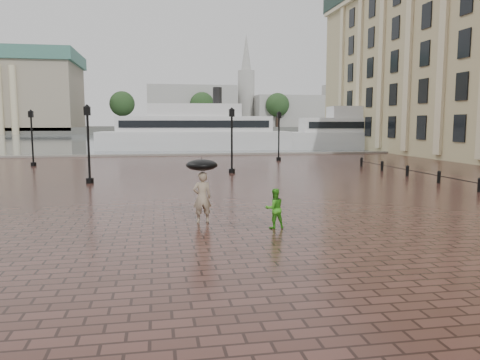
# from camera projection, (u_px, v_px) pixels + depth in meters

# --- Properties ---
(ground) EXTENTS (300.00, 300.00, 0.00)m
(ground) POSITION_uv_depth(u_px,v_px,m) (213.00, 212.00, 18.42)
(ground) COLOR #39201A
(ground) RESTS_ON ground
(harbour_water) EXTENTS (240.00, 240.00, 0.00)m
(harbour_water) POSITION_uv_depth(u_px,v_px,m) (166.00, 138.00, 108.32)
(harbour_water) COLOR #454E54
(harbour_water) RESTS_ON ground
(quay_edge) EXTENTS (80.00, 0.60, 0.30)m
(quay_edge) POSITION_uv_depth(u_px,v_px,m) (177.00, 156.00, 49.69)
(quay_edge) COLOR slate
(quay_edge) RESTS_ON ground
(far_shore) EXTENTS (300.00, 60.00, 2.00)m
(far_shore) POSITION_uv_depth(u_px,v_px,m) (162.00, 129.00, 174.65)
(far_shore) COLOR #4C4C47
(far_shore) RESTS_ON ground
(distant_skyline) EXTENTS (102.50, 22.00, 33.00)m
(distant_skyline) POSITION_uv_depth(u_px,v_px,m) (294.00, 106.00, 172.20)
(distant_skyline) COLOR #A19F99
(distant_skyline) RESTS_ON ground
(far_trees) EXTENTS (188.00, 8.00, 13.50)m
(far_trees) POSITION_uv_depth(u_px,v_px,m) (163.00, 104.00, 152.13)
(far_trees) COLOR #2D2119
(far_trees) RESTS_ON ground
(bollard_row) EXTENTS (0.22, 21.22, 0.73)m
(bollard_row) POSITION_uv_depth(u_px,v_px,m) (439.00, 176.00, 27.15)
(bollard_row) COLOR black
(bollard_row) RESTS_ON ground
(street_lamps) EXTENTS (21.44, 14.44, 4.40)m
(street_lamps) POSITION_uv_depth(u_px,v_px,m) (165.00, 138.00, 34.98)
(street_lamps) COLOR black
(street_lamps) RESTS_ON ground
(adult_pedestrian) EXTENTS (0.70, 0.50, 1.80)m
(adult_pedestrian) POSITION_uv_depth(u_px,v_px,m) (202.00, 197.00, 16.31)
(adult_pedestrian) COLOR gray
(adult_pedestrian) RESTS_ON ground
(child_pedestrian) EXTENTS (0.71, 0.58, 1.33)m
(child_pedestrian) POSITION_uv_depth(u_px,v_px,m) (274.00, 208.00, 15.50)
(child_pedestrian) COLOR #38971B
(child_pedestrian) RESTS_ON ground
(ferry_near) EXTENTS (24.76, 7.71, 8.00)m
(ferry_near) POSITION_uv_depth(u_px,v_px,m) (195.00, 131.00, 60.32)
(ferry_near) COLOR silver
(ferry_near) RESTS_ON ground
(ferry_far) EXTENTS (23.90, 8.47, 7.67)m
(ferry_far) POSITION_uv_depth(u_px,v_px,m) (371.00, 132.00, 62.28)
(ferry_far) COLOR silver
(ferry_far) RESTS_ON ground
(umbrella) EXTENTS (1.10, 1.10, 1.17)m
(umbrella) POSITION_uv_depth(u_px,v_px,m) (202.00, 165.00, 16.17)
(umbrella) COLOR black
(umbrella) RESTS_ON ground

